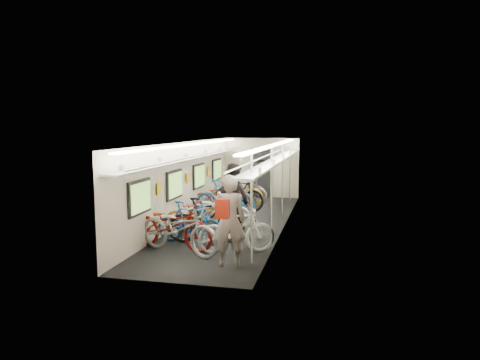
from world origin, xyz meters
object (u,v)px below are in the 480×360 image
at_px(bicycle_0, 179,228).
at_px(backpack, 222,209).
at_px(bicycle_1, 190,223).
at_px(passenger_near, 229,221).
at_px(passenger_mid, 233,200).

relative_size(bicycle_0, backpack, 5.79).
bearing_deg(backpack, bicycle_0, 140.43).
xyz_separation_m(bicycle_1, passenger_near, (1.34, -1.42, 0.42)).
xyz_separation_m(bicycle_0, passenger_near, (1.31, -0.63, 0.37)).
bearing_deg(bicycle_1, backpack, -137.65).
bearing_deg(bicycle_0, passenger_mid, -6.38).
height_order(bicycle_0, backpack, backpack).
relative_size(passenger_near, backpack, 4.99).
bearing_deg(bicycle_0, bicycle_1, 22.53).
bearing_deg(bicycle_1, passenger_mid, -37.50).
height_order(bicycle_1, backpack, backpack).
distance_m(bicycle_0, backpack, 1.85).
bearing_deg(backpack, bicycle_1, 125.76).
distance_m(bicycle_0, bicycle_1, 0.79).
xyz_separation_m(bicycle_1, passenger_mid, (0.89, 0.90, 0.44)).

